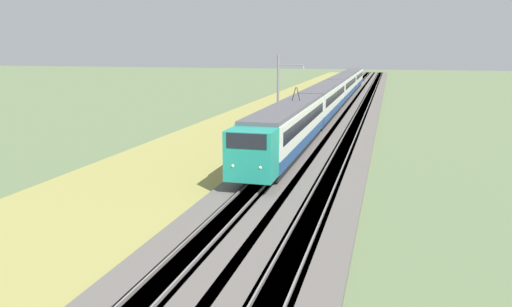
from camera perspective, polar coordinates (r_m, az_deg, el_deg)
The scene contains 7 objects.
ballast_main at distance 53.97m, azimuth 7.12°, elevation 3.29°, with size 240.00×4.40×0.30m.
ballast_adjacent at distance 53.58m, azimuth 11.29°, elevation 3.09°, with size 240.00×4.40×0.30m.
track_main at distance 53.96m, azimuth 7.12°, elevation 3.30°, with size 240.00×1.57×0.45m.
track_adjacent at distance 53.58m, azimuth 11.29°, elevation 3.10°, with size 240.00×1.57×0.45m.
grass_verge at distance 55.27m, azimuth 0.26°, elevation 3.49°, with size 240.00×12.72×0.12m.
passenger_train at distance 68.97m, azimuth 8.98°, elevation 7.00°, with size 86.14×2.82×5.14m.
catenary_mast_mid at distance 47.84m, azimuth 2.61°, elevation 6.82°, with size 0.22×2.56×7.56m.
Camera 1 is at (-2.87, -7.24, 8.18)m, focal length 35.00 mm.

